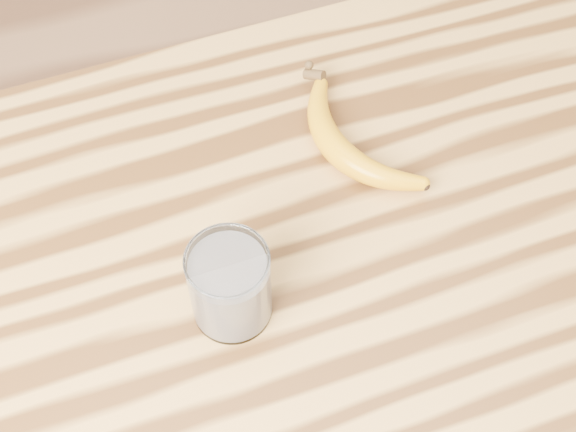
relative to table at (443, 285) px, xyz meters
name	(u,v)px	position (x,y,z in m)	size (l,w,h in m)	color
table	(443,285)	(0.00, 0.00, 0.00)	(1.20, 0.80, 0.90)	#B78640
smoothie_glass	(230,286)	(-0.28, 0.00, 0.18)	(0.09, 0.09, 0.11)	white
banana	(338,152)	(-0.10, 0.14, 0.15)	(0.11, 0.29, 0.04)	orange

